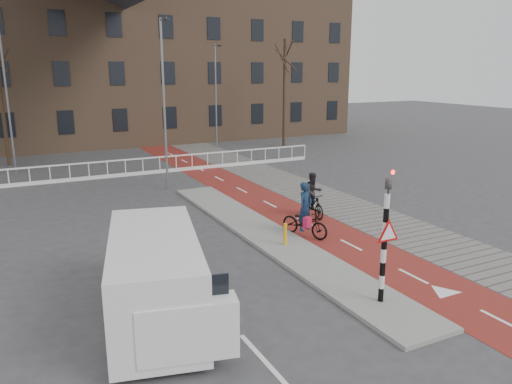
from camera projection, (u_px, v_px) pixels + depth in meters
name	position (u px, v px, depth m)	size (l,w,h in m)	color
ground	(352.00, 273.00, 15.05)	(120.00, 120.00, 0.00)	#38383A
bike_lane	(251.00, 194.00, 24.36)	(2.50, 60.00, 0.01)	maroon
sidewalk	(299.00, 188.00, 25.59)	(3.00, 60.00, 0.01)	slate
curb_island	(269.00, 236.00, 18.19)	(1.80, 16.00, 0.12)	gray
traffic_signal	(385.00, 233.00, 12.55)	(0.80, 0.80, 3.68)	black
bollard	(285.00, 234.00, 17.08)	(0.12, 0.12, 0.75)	#F1A70D
cyclist_near	(305.00, 218.00, 18.18)	(1.40, 2.06, 2.02)	black
cyclist_far	(313.00, 199.00, 20.54)	(0.83, 1.76, 1.87)	black
van	(155.00, 278.00, 11.94)	(3.14, 5.40, 2.18)	white
railing	(89.00, 174.00, 27.52)	(28.00, 0.10, 0.99)	silver
townhouse_row	(78.00, 44.00, 39.56)	(46.00, 10.00, 15.90)	#7F6047
tree_mid	(2.00, 102.00, 30.58)	(0.23, 0.23, 7.93)	black
tree_right	(284.00, 94.00, 38.15)	(0.24, 0.24, 8.12)	black
streetlight_near	(164.00, 107.00, 24.45)	(0.12, 0.12, 8.31)	slate
streetlight_left	(8.00, 104.00, 28.40)	(0.12, 0.12, 8.06)	slate
streetlight_right	(216.00, 97.00, 37.65)	(0.12, 0.12, 7.70)	slate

